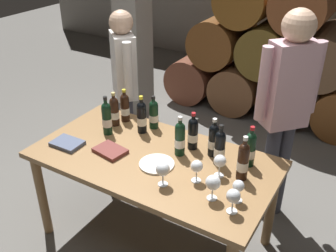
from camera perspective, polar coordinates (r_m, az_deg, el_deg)
ground_plane at (r=3.18m, az=-1.93°, el=-15.99°), size 14.00×14.00×0.00m
barrel_stack at (r=4.88m, az=14.91°, el=9.99°), size 2.49×0.90×1.69m
stone_pillar at (r=4.40m, az=-5.34°, el=16.59°), size 0.32×0.32×2.60m
dining_table at (r=2.75m, az=-2.16°, el=-6.15°), size 1.70×0.90×0.76m
wine_bottle_0 at (r=2.99m, az=-2.14°, el=1.78°), size 0.07×0.07×0.27m
wine_bottle_1 at (r=3.06m, az=-7.94°, el=2.22°), size 0.07×0.07×0.28m
wine_bottle_2 at (r=2.60m, az=12.06°, el=-3.31°), size 0.07×0.07×0.30m
wine_bottle_3 at (r=2.66m, az=1.77°, el=-1.83°), size 0.07×0.07×0.30m
wine_bottle_4 at (r=2.67m, az=6.76°, el=-1.99°), size 0.07×0.07×0.29m
wine_bottle_5 at (r=3.12m, az=-6.41°, el=2.80°), size 0.07×0.07×0.28m
wine_bottle_6 at (r=2.94m, az=-9.06°, el=1.18°), size 0.07×0.07×0.31m
wine_bottle_7 at (r=2.73m, az=3.71°, el=-1.05°), size 0.07×0.07×0.29m
wine_bottle_8 at (r=2.93m, az=-3.92°, el=1.37°), size 0.07×0.07×0.30m
wine_bottle_9 at (r=2.58m, az=7.67°, el=-3.15°), size 0.07×0.07×0.30m
wine_bottle_10 at (r=2.46m, az=11.05°, el=-5.08°), size 0.07×0.07×0.31m
wine_glass_0 at (r=2.42m, az=4.28°, el=-6.05°), size 0.08×0.08×0.15m
wine_glass_1 at (r=2.29m, az=10.38°, el=-8.85°), size 0.07×0.07×0.14m
wine_glass_2 at (r=2.28m, az=6.68°, el=-8.38°), size 0.09×0.09×0.16m
wine_glass_3 at (r=2.37m, az=-0.77°, el=-6.48°), size 0.09×0.09×0.16m
wine_glass_4 at (r=2.47m, az=7.70°, el=-5.25°), size 0.08×0.08×0.15m
wine_glass_5 at (r=2.21m, az=9.65°, el=-10.26°), size 0.08×0.08×0.16m
tasting_notebook at (r=2.76m, az=-8.55°, el=-3.63°), size 0.24×0.19×0.03m
leather_ledger at (r=2.91m, az=-14.69°, el=-2.50°), size 0.22×0.16×0.03m
serving_plate at (r=2.61m, az=-1.68°, el=-5.65°), size 0.24×0.24×0.01m
sommelier_presenting at (r=2.94m, az=17.12°, el=3.45°), size 0.36×0.39×1.72m
taster_seated_left at (r=3.54m, az=-6.46°, el=6.89°), size 0.38×0.36×1.54m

